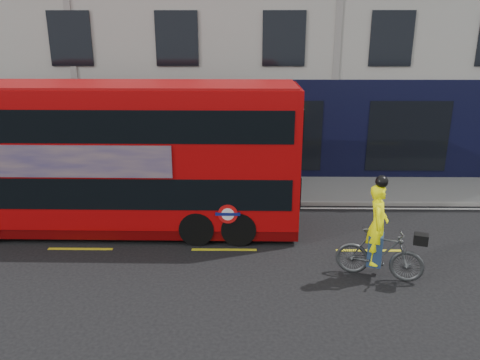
{
  "coord_description": "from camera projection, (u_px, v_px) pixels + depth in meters",
  "views": [
    {
      "loc": [
        -3.42,
        -10.22,
        5.8
      ],
      "look_at": [
        -3.57,
        2.44,
        1.73
      ],
      "focal_mm": 35.0,
      "sensor_mm": 36.0,
      "label": 1
    }
  ],
  "objects": [
    {
      "name": "ground",
      "position": [
        384.0,
        278.0,
        11.47
      ],
      "size": [
        120.0,
        120.0,
        0.0
      ],
      "primitive_type": "plane",
      "color": "black",
      "rests_on": "ground"
    },
    {
      "name": "pavement",
      "position": [
        336.0,
        190.0,
        17.64
      ],
      "size": [
        60.0,
        3.0,
        0.12
      ],
      "primitive_type": "cube",
      "color": "slate",
      "rests_on": "ground"
    },
    {
      "name": "kerb",
      "position": [
        344.0,
        204.0,
        16.21
      ],
      "size": [
        60.0,
        0.12,
        0.13
      ],
      "primitive_type": "cube",
      "color": "gray",
      "rests_on": "ground"
    },
    {
      "name": "road_edge_line",
      "position": [
        345.0,
        208.0,
        15.94
      ],
      "size": [
        58.0,
        0.1,
        0.01
      ],
      "primitive_type": "cube",
      "color": "silver",
      "rests_on": "ground"
    },
    {
      "name": "lane_dashes",
      "position": [
        369.0,
        250.0,
        12.89
      ],
      "size": [
        58.0,
        0.12,
        0.01
      ],
      "primitive_type": null,
      "color": "gold",
      "rests_on": "ground"
    },
    {
      "name": "bus",
      "position": [
        114.0,
        157.0,
        13.71
      ],
      "size": [
        10.92,
        2.6,
        4.39
      ],
      "rotation": [
        0.0,
        0.0,
        -0.01
      ],
      "color": "#A90608",
      "rests_on": "ground"
    },
    {
      "name": "cyclist",
      "position": [
        379.0,
        245.0,
        11.26
      ],
      "size": [
        2.17,
        1.24,
        2.61
      ],
      "rotation": [
        0.0,
        0.0,
        -0.33
      ],
      "color": "#3F4244",
      "rests_on": "ground"
    }
  ]
}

